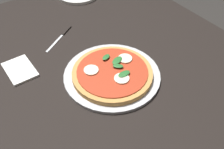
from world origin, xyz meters
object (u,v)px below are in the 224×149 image
Objects in this scene: pizza at (112,73)px; serving_tray at (112,75)px; dining_table at (98,76)px; napkin at (20,70)px; knife at (62,35)px.

serving_tray is at bearing 155.05° from pizza.
pizza is at bearing -8.30° from dining_table.
knife is (-0.10, 0.22, -0.00)m from napkin.
serving_tray is 0.32m from napkin.
dining_table is 7.16× the size of knife.
pizza reaches higher than serving_tray.
dining_table is 4.28× the size of pizza.
dining_table is at bearing 70.20° from napkin.
knife is (-0.31, -0.03, -0.00)m from serving_tray.
napkin is (-0.09, -0.26, 0.10)m from dining_table.
napkin is at bearing -109.80° from dining_table.
dining_table is 8.89× the size of napkin.
dining_table is 0.16m from serving_tray.
serving_tray is at bearing 48.90° from napkin.
serving_tray reaches higher than napkin.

